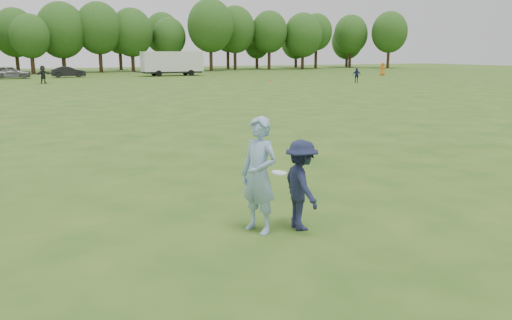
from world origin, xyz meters
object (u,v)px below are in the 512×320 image
(car_e, at_px, (10,72))
(car_f, at_px, (68,72))
(thrower, at_px, (259,175))
(player_far_d, at_px, (43,74))
(player_far_c, at_px, (383,69))
(cargo_trailer, at_px, (172,62))
(defender, at_px, (301,185))
(field_cone, at_px, (270,80))
(player_far_b, at_px, (356,75))

(car_e, distance_m, car_f, 6.59)
(thrower, bearing_deg, player_far_d, 158.69)
(car_e, bearing_deg, car_f, -83.58)
(player_far_c, bearing_deg, car_e, 14.27)
(thrower, bearing_deg, cargo_trailer, 142.55)
(defender, xyz_separation_m, field_cone, (20.69, 41.55, -0.67))
(car_f, relative_size, cargo_trailer, 0.46)
(player_far_b, bearing_deg, player_far_c, 79.77)
(thrower, height_order, defender, thrower)
(thrower, distance_m, player_far_c, 62.72)
(field_cone, distance_m, cargo_trailer, 18.04)
(car_f, xyz_separation_m, cargo_trailer, (13.00, -1.62, 1.10))
(field_cone, bearing_deg, player_far_d, 164.11)
(player_far_b, bearing_deg, car_f, 174.21)
(player_far_d, bearing_deg, defender, -121.21)
(car_e, relative_size, cargo_trailer, 0.50)
(player_far_c, distance_m, player_far_d, 42.66)
(thrower, xyz_separation_m, player_far_c, (41.60, 46.95, -0.17))
(player_far_b, bearing_deg, cargo_trailer, 157.08)
(player_far_d, bearing_deg, field_cone, -49.26)
(thrower, relative_size, player_far_c, 1.19)
(car_f, bearing_deg, thrower, 177.36)
(defender, bearing_deg, player_far_d, 8.76)
(defender, bearing_deg, cargo_trailer, -7.53)
(defender, distance_m, player_far_b, 44.87)
(field_cone, relative_size, cargo_trailer, 0.03)
(player_far_c, xyz_separation_m, car_e, (-45.67, 12.40, -0.11))
(player_far_d, height_order, cargo_trailer, cargo_trailer)
(player_far_c, distance_m, cargo_trailer, 28.49)
(player_far_c, height_order, field_cone, player_far_c)
(player_far_d, relative_size, field_cone, 6.08)
(defender, bearing_deg, car_f, 4.95)
(player_far_b, distance_m, cargo_trailer, 26.54)
(cargo_trailer, bearing_deg, player_far_d, -147.47)
(defender, distance_m, player_far_c, 62.39)
(player_far_b, distance_m, player_far_d, 32.04)
(thrower, height_order, player_far_d, thrower)
(thrower, height_order, player_far_b, thrower)
(car_f, bearing_deg, cargo_trailer, -97.39)
(thrower, height_order, player_far_c, thrower)
(car_e, bearing_deg, player_far_c, -103.78)
(player_far_b, height_order, car_f, player_far_b)
(defender, relative_size, player_far_b, 1.07)
(player_far_b, distance_m, car_f, 35.86)
(thrower, relative_size, car_e, 0.46)
(defender, xyz_separation_m, car_e, (-4.82, 59.56, -0.06))
(car_e, xyz_separation_m, cargo_trailer, (19.56, -1.05, 1.01))
(player_far_c, relative_size, field_cone, 5.80)
(defender, bearing_deg, field_cone, -19.86)
(defender, distance_m, cargo_trailer, 60.34)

